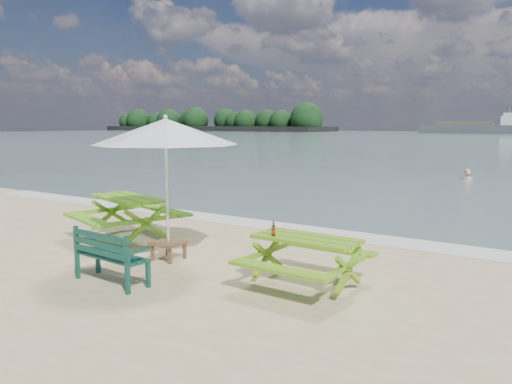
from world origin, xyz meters
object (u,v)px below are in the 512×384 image
Objects in this scene: picnic_table_right at (306,263)px; side_table at (169,250)px; beer_bottle at (273,231)px; swimmer at (466,188)px; park_bench at (112,267)px; patio_umbrella at (166,132)px; picnic_table_left at (128,218)px.

side_table is at bearing -179.00° from picnic_table_right.
beer_bottle reaches higher than swimmer.
park_bench is 2.36m from patio_umbrella.
picnic_table_left is 4.77× the size of side_table.
side_table is (-0.20, 1.37, -0.07)m from park_bench.
park_bench is (-2.39, -1.41, -0.10)m from picnic_table_right.
picnic_table_right is at bearing 25.86° from beer_bottle.
swimmer is at bearing 83.88° from side_table.
picnic_table_left is 1.47× the size of swimmer.
park_bench is at bearing -81.83° from patio_umbrella.
beer_bottle reaches higher than park_bench.
patio_umbrella is 2.57m from beer_bottle.
picnic_table_right is 1.34× the size of park_bench.
side_table is 0.20× the size of patio_umbrella.
picnic_table_right is 3.40× the size of side_table.
picnic_table_right is at bearing 1.00° from patio_umbrella.
picnic_table_left is 15.59m from swimmer.
park_bench is 1.39m from side_table.
picnic_table_left reaches higher than side_table.
picnic_table_right is at bearing -86.83° from swimmer.
picnic_table_right is 1.05× the size of swimmer.
park_bench is at bearing -94.99° from swimmer.
side_table is 0.31× the size of swimmer.
patio_umbrella is at bearing -22.26° from picnic_table_left.
patio_umbrella is at bearing -96.12° from swimmer.
park_bench is at bearing -149.36° from picnic_table_right.
side_table is 1.98m from patio_umbrella.
picnic_table_left is 4.43m from picnic_table_right.
picnic_table_left is 1.88× the size of park_bench.
side_table is (1.79, -0.73, -0.24)m from picnic_table_left.
patio_umbrella is (-0.20, 1.37, 1.91)m from park_bench.
beer_bottle reaches higher than picnic_table_left.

